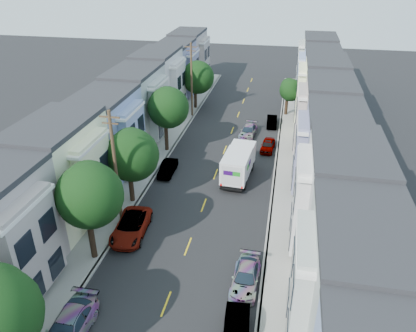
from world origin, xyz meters
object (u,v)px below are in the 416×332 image
tree_far_r (290,90)px  fedex_truck (238,163)px  parked_right_c (268,145)px  tree_e (197,77)px  utility_pole_far (192,80)px  tree_b (89,196)px  parked_right_b (246,277)px  parked_left_b (68,329)px  tree_c (131,155)px  parked_left_c (131,227)px  parked_left_d (168,168)px  tree_d (167,108)px  utility_pole_near (116,170)px  parked_right_d (272,122)px  lead_sedan (248,131)px

tree_far_r → fedex_truck: 20.02m
tree_far_r → parked_right_c: bearing=-99.3°
tree_e → utility_pole_far: utility_pole_far is taller
tree_e → utility_pole_far: bearing=-90.0°
tree_b → parked_right_b: (11.20, -0.54, -4.91)m
parked_left_b → parked_right_b: (9.80, 6.49, -0.12)m
tree_c → tree_far_r: 28.96m
tree_c → fedex_truck: tree_c is taller
tree_b → tree_far_r: bearing=68.6°
parked_left_c → parked_right_c: (9.80, 18.27, -0.13)m
parked_left_d → parked_right_c: 12.51m
tree_d → utility_pole_near: bearing=-90.0°
tree_c → fedex_truck: size_ratio=1.12×
parked_left_d → parked_right_c: bearing=37.6°
fedex_truck → utility_pole_near: bearing=-127.6°
tree_d → parked_left_c: bearing=-85.0°
utility_pole_near → parked_right_d: 27.39m
tree_c → tree_e: (0.00, 26.07, -0.17)m
utility_pole_far → tree_far_r: bearing=13.2°
tree_c → parked_right_b: bearing=-37.3°
tree_b → fedex_truck: (8.68, 14.34, -3.84)m
utility_pole_far → parked_left_b: size_ratio=1.97×
tree_b → utility_pole_near: 4.67m
tree_b → fedex_truck: size_ratio=1.24×
tree_b → utility_pole_far: bearing=90.0°
tree_e → tree_b: bearing=-90.0°
parked_right_c → parked_right_d: (0.00, 7.68, 0.00)m
tree_c → utility_pole_far: bearing=90.0°
tree_b → parked_left_d: tree_b is taller
tree_c → utility_pole_near: size_ratio=0.72×
tree_far_r → parked_right_c: tree_far_r is taller
parked_right_c → tree_e: bearing=136.1°
utility_pole_far → parked_right_c: bearing=-39.1°
tree_e → parked_left_b: 41.30m
lead_sedan → parked_left_b: size_ratio=0.83×
tree_far_r → utility_pole_near: utility_pole_near is taller
tree_far_r → parked_right_d: bearing=-113.8°
tree_d → parked_left_d: tree_d is taller
fedex_truck → parked_right_c: fedex_truck is taller
tree_b → parked_right_c: 24.79m
parked_right_c → utility_pole_far: bearing=145.2°
parked_left_b → parked_right_c: (9.80, 28.59, -0.14)m
tree_e → tree_c: bearing=-90.0°
tree_d → tree_e: bearing=90.0°
parked_right_c → parked_left_c: bearing=-114.0°
utility_pole_near → utility_pole_far: (0.00, 26.00, 0.00)m
tree_b → tree_far_r: (13.20, 33.75, -1.90)m
parked_left_b → parked_right_c: size_ratio=1.33×
tree_d → lead_sedan: bearing=36.1°
parked_right_d → tree_c: bearing=-120.4°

